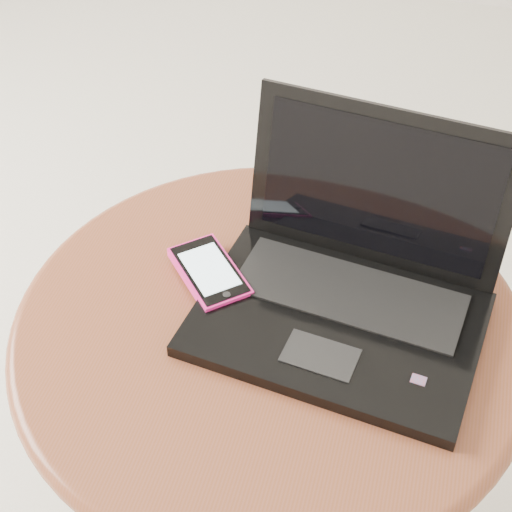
# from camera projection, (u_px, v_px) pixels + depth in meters

# --- Properties ---
(table) EXTENTS (0.64, 0.64, 0.51)m
(table) POSITION_uv_depth(u_px,v_px,m) (269.00, 374.00, 1.05)
(table) COLOR #4C2713
(table) RESTS_ON ground
(laptop) EXTENTS (0.37, 0.32, 0.22)m
(laptop) POSITION_uv_depth(u_px,v_px,m) (349.00, 283.00, 0.96)
(laptop) COLOR black
(laptop) RESTS_ON table
(phone_black) EXTENTS (0.11, 0.11, 0.01)m
(phone_black) POSITION_uv_depth(u_px,v_px,m) (224.00, 282.00, 1.01)
(phone_black) COLOR black
(phone_black) RESTS_ON table
(phone_pink) EXTENTS (0.13, 0.14, 0.01)m
(phone_pink) POSITION_uv_depth(u_px,v_px,m) (210.00, 273.00, 1.01)
(phone_pink) COLOR #FA1F8A
(phone_pink) RESTS_ON phone_black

